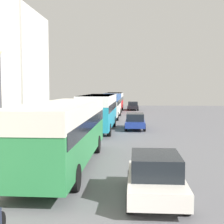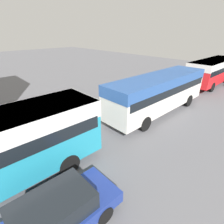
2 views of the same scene
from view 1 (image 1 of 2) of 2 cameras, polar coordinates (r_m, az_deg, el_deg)
The scene contains 10 objects.
building_far_terrace at distance 26.29m, azimuth -19.74°, elevation 6.50°, with size 6.00×6.54×9.63m.
bus_lead at distance 14.81m, azimuth -8.81°, elevation -2.44°, with size 2.64×10.92×3.07m.
bus_following at distance 27.05m, azimuth -2.41°, elevation 0.80°, with size 2.54×9.72×3.14m.
bus_third_in_line at distance 38.58m, azimuth -0.45°, elevation 1.74°, with size 2.52×9.81×2.95m.
bus_rear at distance 50.06m, azimuth 0.42°, elevation 2.35°, with size 2.61×9.17×2.94m.
car_crossing at distance 28.32m, azimuth 4.25°, elevation -1.63°, with size 1.82×4.38×1.45m.
car_far_curb at distance 52.52m, azimuth 3.85°, elevation 1.17°, with size 1.86×4.60×1.44m.
car_distant at distance 10.79m, azimuth 7.94°, elevation -11.53°, with size 1.90×3.96×1.54m.
pedestrian_near_curb at distance 17.01m, azimuth -16.66°, elevation -4.75°, with size 0.43×0.43×1.85m.
lamp_post at distance 14.10m, azimuth -19.86°, elevation 2.65°, with size 0.36×0.36×5.37m.
Camera 1 is at (1.38, -5.87, 3.76)m, focal length 50.00 mm.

